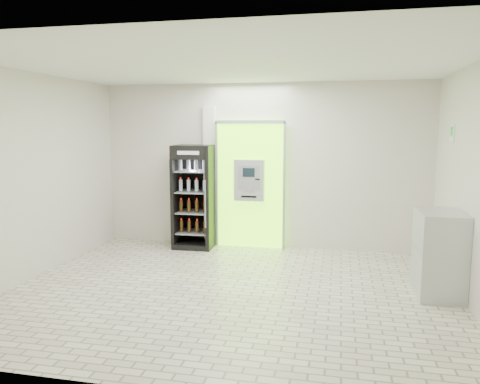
% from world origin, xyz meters
% --- Properties ---
extents(ground, '(6.00, 6.00, 0.00)m').
position_xyz_m(ground, '(0.00, 0.00, 0.00)').
color(ground, beige).
rests_on(ground, ground).
extents(room_shell, '(6.00, 6.00, 6.00)m').
position_xyz_m(room_shell, '(0.00, 0.00, 1.84)').
color(room_shell, beige).
rests_on(room_shell, ground).
extents(atm_assembly, '(1.30, 0.24, 2.33)m').
position_xyz_m(atm_assembly, '(-0.20, 2.41, 1.17)').
color(atm_assembly, '#82FF16').
rests_on(atm_assembly, ground).
extents(pillar, '(0.22, 0.11, 2.60)m').
position_xyz_m(pillar, '(-0.98, 2.45, 1.30)').
color(pillar, silver).
rests_on(pillar, ground).
extents(beverage_cooler, '(0.73, 0.69, 1.89)m').
position_xyz_m(beverage_cooler, '(-1.20, 2.18, 0.90)').
color(beverage_cooler, black).
rests_on(beverage_cooler, ground).
extents(steel_cabinet, '(0.58, 0.85, 1.12)m').
position_xyz_m(steel_cabinet, '(2.71, 0.44, 0.56)').
color(steel_cabinet, '#AFB3B7').
rests_on(steel_cabinet, ground).
extents(exit_sign, '(0.02, 0.22, 0.26)m').
position_xyz_m(exit_sign, '(2.99, 1.40, 2.12)').
color(exit_sign, white).
rests_on(exit_sign, room_shell).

